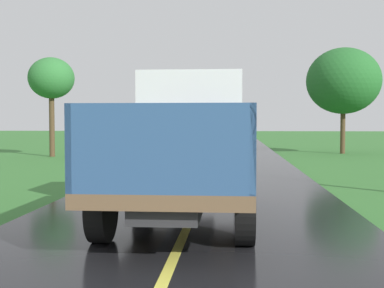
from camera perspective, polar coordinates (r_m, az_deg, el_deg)
The scene contains 3 objects.
banana_truck_near at distance 9.72m, azimuth -0.56°, elevation 0.27°, with size 2.38×5.82×2.80m.
roadside_tree_near_left at distance 30.55m, azimuth 16.83°, elevation 6.87°, with size 4.25×4.25×6.13m.
roadside_tree_mid_right at distance 27.71m, azimuth -15.69°, elevation 7.13°, with size 2.41×2.41×5.25m.
Camera 1 is at (0.77, 0.94, 1.86)m, focal length 46.94 mm.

